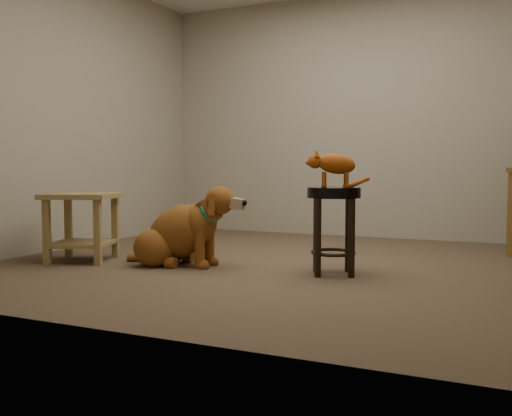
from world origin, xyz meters
The scene contains 6 objects.
floor centered at (0.00, 0.00, 0.00)m, with size 4.50×4.00×0.01m, color brown.
room_shell centered at (0.00, 0.00, 1.68)m, with size 4.54×4.04×2.62m.
padded_stool centered at (0.36, -0.24, 0.43)m, with size 0.40×0.40×0.61m.
side_table centered at (-1.62, -0.52, 0.36)m, with size 0.66×0.66×0.54m.
golden_retriever centered at (-0.80, -0.36, 0.24)m, with size 1.03×0.52×0.65m.
tabby_kitten centered at (0.35, -0.24, 0.76)m, with size 0.40×0.28×0.28m.
Camera 1 is at (1.51, -4.03, 0.74)m, focal length 40.00 mm.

